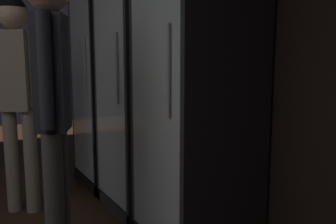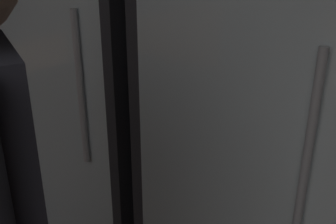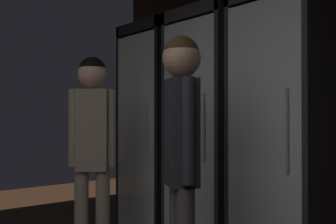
% 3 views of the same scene
% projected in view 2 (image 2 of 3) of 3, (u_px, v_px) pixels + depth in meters
% --- Properties ---
extents(cooler_far_left, '(0.65, 0.65, 2.10)m').
position_uv_depth(cooler_far_left, '(18.00, 56.00, 2.09)').
color(cooler_far_left, black).
rests_on(cooler_far_left, ground).
extents(cooler_left, '(0.65, 0.65, 2.10)m').
position_uv_depth(cooler_left, '(119.00, 85.00, 1.70)').
color(cooler_left, '#2B2B30').
rests_on(cooler_left, ground).
extents(cooler_center, '(0.65, 0.65, 2.10)m').
position_uv_depth(cooler_center, '(282.00, 131.00, 1.31)').
color(cooler_center, '#2B2B30').
rests_on(cooler_center, ground).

